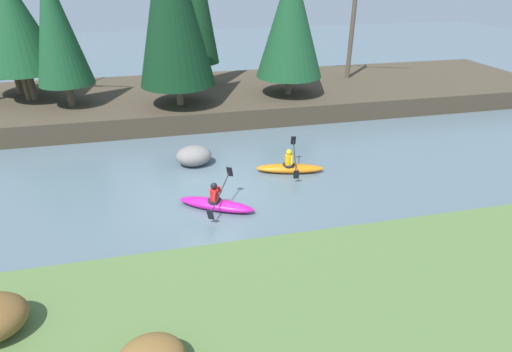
# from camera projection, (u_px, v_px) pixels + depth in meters

# --- Properties ---
(ground_plane) EXTENTS (90.00, 90.00, 0.00)m
(ground_plane) POSITION_uv_depth(u_px,v_px,m) (210.00, 196.00, 14.52)
(ground_plane) COLOR slate
(riverbank_far) EXTENTS (44.00, 8.86, 1.03)m
(riverbank_far) POSITION_uv_depth(u_px,v_px,m) (188.00, 99.00, 23.51)
(riverbank_far) COLOR #473D2D
(riverbank_far) RESTS_ON ground
(conifer_tree_far_left) EXTENTS (3.28, 3.28, 5.93)m
(conifer_tree_far_left) POSITION_uv_depth(u_px,v_px,m) (3.00, 28.00, 21.03)
(conifer_tree_far_left) COLOR brown
(conifer_tree_far_left) RESTS_ON riverbank_far
(conifer_tree_left) EXTENTS (3.74, 3.74, 6.35)m
(conifer_tree_left) POSITION_uv_depth(u_px,v_px,m) (15.00, 23.00, 19.91)
(conifer_tree_left) COLOR brown
(conifer_tree_left) RESTS_ON riverbank_far
(conifer_tree_mid_left) EXTENTS (2.70, 2.70, 6.69)m
(conifer_tree_mid_left) POSITION_uv_depth(u_px,v_px,m) (55.00, 26.00, 18.97)
(conifer_tree_mid_left) COLOR brown
(conifer_tree_mid_left) RESTS_ON riverbank_far
(conifer_tree_centre) EXTENTS (3.78, 3.78, 8.94)m
(conifer_tree_centre) POSITION_uv_depth(u_px,v_px,m) (171.00, 0.00, 18.59)
(conifer_tree_centre) COLOR #7A664C
(conifer_tree_centre) RESTS_ON riverbank_far
(conifer_tree_right) EXTENTS (3.60, 3.60, 6.84)m
(conifer_tree_right) POSITION_uv_depth(u_px,v_px,m) (291.00, 20.00, 20.80)
(conifer_tree_right) COLOR brown
(conifer_tree_right) RESTS_ON riverbank_far
(bare_tree_mid_upstream) EXTENTS (4.11, 4.06, 7.50)m
(bare_tree_mid_upstream) POSITION_uv_depth(u_px,v_px,m) (12.00, 31.00, 20.10)
(bare_tree_mid_upstream) COLOR brown
(bare_tree_mid_upstream) RESTS_ON riverbank_far
(bare_tree_mid_downstream) EXTENTS (4.23, 4.18, 7.73)m
(bare_tree_mid_downstream) POSITION_uv_depth(u_px,v_px,m) (291.00, 17.00, 25.05)
(bare_tree_mid_downstream) COLOR brown
(bare_tree_mid_downstream) RESTS_ON riverbank_far
(bare_tree_downstream) EXTENTS (4.36, 4.31, 7.98)m
(bare_tree_downstream) POSITION_uv_depth(u_px,v_px,m) (353.00, 16.00, 24.34)
(bare_tree_downstream) COLOR brown
(bare_tree_downstream) RESTS_ON riverbank_far
(kayaker_lead) EXTENTS (2.79, 2.05, 1.20)m
(kayaker_lead) POSITION_uv_depth(u_px,v_px,m) (290.00, 167.00, 16.12)
(kayaker_lead) COLOR orange
(kayaker_lead) RESTS_ON ground
(kayaker_middle) EXTENTS (2.66, 1.95, 1.20)m
(kayaker_middle) POSITION_uv_depth(u_px,v_px,m) (217.00, 203.00, 13.64)
(kayaker_middle) COLOR #C61999
(kayaker_middle) RESTS_ON ground
(boulder_midstream) EXTENTS (1.47, 1.15, 0.83)m
(boulder_midstream) POSITION_uv_depth(u_px,v_px,m) (194.00, 156.00, 16.64)
(boulder_midstream) COLOR gray
(boulder_midstream) RESTS_ON ground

